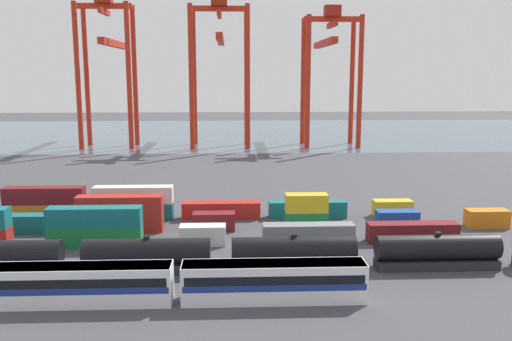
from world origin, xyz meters
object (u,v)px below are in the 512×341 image
(freight_tank_row, at_px, (294,253))
(passenger_train, at_px, (79,283))
(shipping_container_13, at_px, (214,221))
(shipping_container_21, at_px, (134,211))
(gantry_crane_west, at_px, (109,56))
(gantry_crane_east, at_px, (330,60))
(shipping_container_17, at_px, (487,218))
(gantry_crane_central, at_px, (220,55))
(shipping_container_5, at_px, (203,235))
(shipping_container_3, at_px, (95,236))

(freight_tank_row, bearing_deg, passenger_train, -159.43)
(freight_tank_row, height_order, shipping_container_13, freight_tank_row)
(shipping_container_21, xyz_separation_m, gantry_crane_west, (-22.54, 89.22, 26.38))
(gantry_crane_east, bearing_deg, gantry_crane_west, 179.59)
(freight_tank_row, distance_m, shipping_container_13, 19.22)
(shipping_container_17, bearing_deg, shipping_container_13, 180.00)
(shipping_container_21, relative_size, gantry_crane_east, 0.28)
(passenger_train, distance_m, shipping_container_17, 57.91)
(passenger_train, height_order, gantry_crane_west, gantry_crane_west)
(shipping_container_17, relative_size, gantry_crane_east, 0.14)
(gantry_crane_east, bearing_deg, passenger_train, -110.69)
(gantry_crane_central, bearing_deg, freight_tank_row, -84.54)
(gantry_crane_west, distance_m, gantry_crane_east, 68.18)
(gantry_crane_east, bearing_deg, shipping_container_13, -109.13)
(shipping_container_13, bearing_deg, freight_tank_row, -59.74)
(freight_tank_row, xyz_separation_m, shipping_container_13, (-9.68, 16.59, -0.73))
(shipping_container_13, xyz_separation_m, shipping_container_21, (-12.58, 6.53, 0.00))
(passenger_train, relative_size, shipping_container_5, 9.32)
(gantry_crane_central, height_order, gantry_crane_east, gantry_crane_central)
(shipping_container_13, distance_m, shipping_container_17, 40.01)
(shipping_container_5, distance_m, gantry_crane_central, 105.42)
(gantry_crane_west, bearing_deg, shipping_container_21, -75.82)
(shipping_container_21, bearing_deg, freight_tank_row, -46.09)
(shipping_container_3, xyz_separation_m, shipping_container_21, (2.66, 13.06, 0.00))
(passenger_train, height_order, shipping_container_3, passenger_train)
(gantry_crane_west, height_order, gantry_crane_east, gantry_crane_west)
(shipping_container_13, relative_size, shipping_container_17, 1.00)
(shipping_container_5, height_order, gantry_crane_west, gantry_crane_west)
(shipping_container_3, bearing_deg, gantry_crane_east, 64.62)
(shipping_container_3, bearing_deg, shipping_container_17, 6.74)
(shipping_container_13, xyz_separation_m, gantry_crane_central, (-1.03, 95.47, 26.61))
(shipping_container_13, xyz_separation_m, gantry_crane_east, (33.05, 95.26, 25.10))
(passenger_train, relative_size, shipping_container_13, 9.32)
(passenger_train, bearing_deg, shipping_container_5, 58.86)
(passenger_train, bearing_deg, gantry_crane_central, 84.65)
(freight_tank_row, relative_size, shipping_container_3, 6.66)
(shipping_container_3, xyz_separation_m, gantry_crane_central, (14.20, 102.00, 26.61))
(shipping_container_21, bearing_deg, gantry_crane_central, 82.60)
(shipping_container_13, bearing_deg, gantry_crane_east, 70.87)
(freight_tank_row, bearing_deg, shipping_container_3, 158.01)
(freight_tank_row, bearing_deg, gantry_crane_west, 111.74)
(shipping_container_5, height_order, shipping_container_17, same)
(freight_tank_row, relative_size, shipping_container_13, 13.35)
(shipping_container_13, height_order, shipping_container_21, same)
(passenger_train, distance_m, shipping_container_5, 21.41)
(shipping_container_3, xyz_separation_m, shipping_container_17, (55.25, 6.53, 0.00))
(shipping_container_3, distance_m, shipping_container_13, 16.57)
(shipping_container_17, distance_m, gantry_crane_west, 124.53)
(freight_tank_row, relative_size, shipping_container_5, 13.35)
(gantry_crane_east, bearing_deg, shipping_container_3, -115.38)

